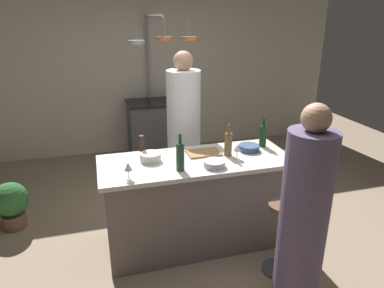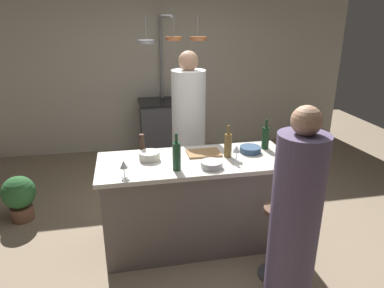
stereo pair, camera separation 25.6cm
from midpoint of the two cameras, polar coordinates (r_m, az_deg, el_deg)
ground_plane at (r=3.70m, az=-1.40°, el=-15.54°), size 9.00×9.00×0.00m
back_wall at (r=5.87m, az=-8.62°, el=11.61°), size 6.40×0.16×2.60m
kitchen_island at (r=3.45m, az=-1.47°, el=-9.43°), size 1.80×0.72×0.90m
stove_range at (r=5.67m, az=-7.63°, el=2.50°), size 0.80×0.64×0.89m
chef at (r=4.06m, az=-3.14°, el=1.20°), size 0.38×0.38×1.81m
bar_stool_right at (r=3.18m, az=12.02°, el=-14.35°), size 0.28×0.28×0.68m
guest_right at (r=2.66m, az=15.00°, el=-12.29°), size 0.35×0.35×1.64m
overhead_pot_rack at (r=5.03m, az=-7.34°, el=14.09°), size 0.86×1.31×2.17m
potted_plant at (r=4.27m, az=-29.01°, el=-8.42°), size 0.36×0.36×0.52m
cutting_board at (r=3.38m, az=-0.26°, el=-1.46°), size 0.32×0.22×0.02m
pepper_mill at (r=3.33m, az=-10.36°, el=-0.39°), size 0.05×0.05×0.21m
wine_bottle_amber at (r=3.31m, az=3.73°, el=0.01°), size 0.07×0.07×0.31m
wine_bottle_green at (r=2.98m, az=-4.39°, el=-2.04°), size 0.07×0.07×0.33m
wine_bottle_red at (r=3.58m, az=9.51°, el=1.35°), size 0.07×0.07×0.30m
wine_glass_near_left_guest at (r=2.90m, az=-12.88°, el=-3.79°), size 0.07×0.07×0.15m
wine_glass_by_chef at (r=3.24m, az=5.18°, el=-0.73°), size 0.07×0.07×0.15m
mixing_bowl_ceramic at (r=3.25m, az=-9.06°, el=-2.14°), size 0.19×0.19×0.08m
mixing_bowl_blue at (r=3.48m, az=7.21°, el=-0.65°), size 0.20×0.20×0.06m
mixing_bowl_steel at (r=3.09m, az=1.30°, el=-3.27°), size 0.19×0.19×0.06m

